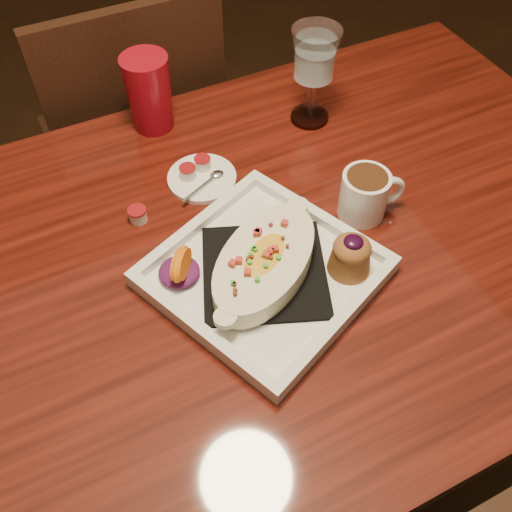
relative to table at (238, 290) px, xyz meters
name	(u,v)px	position (x,y,z in m)	size (l,w,h in m)	color
floor	(244,430)	(0.00, 0.00, -0.65)	(7.00, 7.00, 0.00)	black
table	(238,290)	(0.00, 0.00, 0.00)	(1.50, 0.90, 0.75)	maroon
chair_far	(138,143)	(0.00, 0.63, -0.15)	(0.42, 0.42, 0.93)	black
plate	(270,266)	(0.03, -0.06, 0.12)	(0.40, 0.40, 0.08)	white
coffee_mug	(366,193)	(0.24, -0.01, 0.14)	(0.11, 0.08, 0.09)	white
goblet	(315,60)	(0.28, 0.26, 0.23)	(0.09, 0.09, 0.19)	silver
saucer	(200,177)	(0.02, 0.19, 0.11)	(0.13, 0.13, 0.09)	white
creamer_loose	(138,215)	(-0.12, 0.15, 0.11)	(0.03, 0.03, 0.03)	white
red_tumbler	(149,93)	(-0.01, 0.38, 0.17)	(0.09, 0.09, 0.15)	#A50B1B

